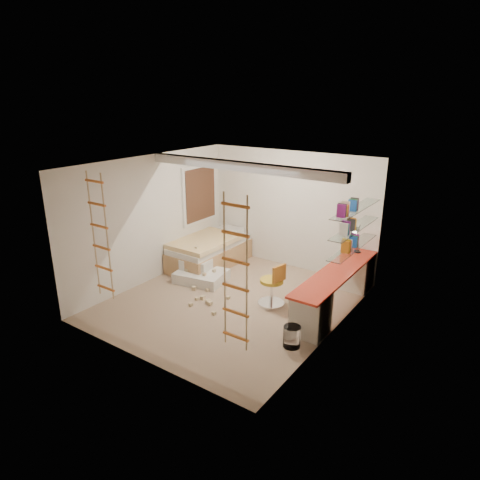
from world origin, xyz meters
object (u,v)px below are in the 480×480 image
Objects in this scene: swivel_chair at (272,290)px; play_platform at (200,272)px; bed at (210,251)px; desk at (336,288)px.

play_platform is (-1.82, 0.12, -0.14)m from swivel_chair.
play_platform is (0.36, -0.78, -0.16)m from bed.
desk reaches higher than play_platform.
desk is 2.53× the size of play_platform.
swivel_chair is (-1.01, -0.53, -0.10)m from desk.
desk is 3.22m from bed.
bed is (-3.20, 0.36, -0.07)m from desk.
bed is 1.81× the size of play_platform.
bed is at bearing 157.73° from swivel_chair.
swivel_chair reaches higher than desk.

